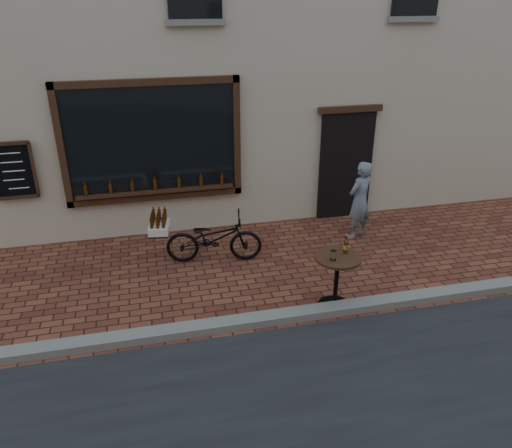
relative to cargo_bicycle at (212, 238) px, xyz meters
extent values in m
plane|color=#50231A|center=(1.05, -2.16, -0.45)|extent=(90.00, 90.00, 0.00)
cube|color=slate|center=(1.05, -1.96, -0.39)|extent=(90.00, 0.25, 0.12)
cube|color=black|center=(-0.85, 1.29, 1.40)|extent=(3.00, 0.06, 2.00)
cube|color=black|center=(-0.85, 1.27, 2.46)|extent=(3.24, 0.10, 0.12)
cube|color=black|center=(-0.85, 1.27, 0.34)|extent=(3.24, 0.10, 0.12)
cube|color=black|center=(-2.41, 1.27, 1.40)|extent=(0.12, 0.10, 2.24)
cube|color=black|center=(0.71, 1.27, 1.40)|extent=(0.12, 0.10, 2.24)
cube|color=black|center=(-0.85, 1.22, 0.47)|extent=(2.90, 0.16, 0.05)
cube|color=black|center=(2.95, 1.30, 0.65)|extent=(1.10, 0.10, 2.20)
cube|color=black|center=(2.95, 1.27, 1.81)|extent=(1.30, 0.10, 0.12)
cube|color=black|center=(-3.25, 1.28, 1.05)|extent=(0.62, 0.04, 0.92)
cylinder|color=#3D1C07|center=(-2.10, 1.22, 0.59)|extent=(0.06, 0.06, 0.19)
cylinder|color=#3D1C07|center=(-1.68, 1.22, 0.59)|extent=(0.06, 0.06, 0.19)
cylinder|color=#3D1C07|center=(-1.26, 1.22, 0.59)|extent=(0.06, 0.06, 0.19)
cylinder|color=#3D1C07|center=(-0.85, 1.22, 0.59)|extent=(0.06, 0.06, 0.19)
cylinder|color=#3D1C07|center=(-0.43, 1.22, 0.59)|extent=(0.06, 0.06, 0.19)
cylinder|color=#3D1C07|center=(-0.01, 1.22, 0.59)|extent=(0.06, 0.06, 0.19)
cylinder|color=#3D1C07|center=(0.40, 1.22, 0.59)|extent=(0.06, 0.06, 0.19)
imported|color=black|center=(0.03, -0.01, -0.01)|extent=(1.73, 0.83, 0.87)
cube|color=black|center=(-0.88, 0.14, 0.15)|extent=(0.40, 0.51, 0.03)
cube|color=silver|center=(-0.88, 0.14, 0.24)|extent=(0.40, 0.53, 0.14)
cylinder|color=#3D1C07|center=(-0.81, -0.05, 0.40)|extent=(0.05, 0.05, 0.18)
cylinder|color=#3D1C07|center=(-0.90, -0.03, 0.40)|extent=(0.05, 0.05, 0.18)
cylinder|color=#3D1C07|center=(-1.00, -0.02, 0.40)|extent=(0.05, 0.05, 0.18)
cylinder|color=#3D1C07|center=(-0.79, 0.07, 0.40)|extent=(0.05, 0.05, 0.18)
cylinder|color=#3D1C07|center=(-0.89, 0.08, 0.40)|extent=(0.05, 0.05, 0.18)
cylinder|color=#3D1C07|center=(-0.98, 0.10, 0.40)|extent=(0.05, 0.05, 0.18)
cylinder|color=#3D1C07|center=(-0.77, 0.18, 0.40)|extent=(0.05, 0.05, 0.18)
cylinder|color=#3D1C07|center=(-0.87, 0.20, 0.40)|extent=(0.05, 0.05, 0.18)
cylinder|color=#3D1C07|center=(-0.96, 0.21, 0.40)|extent=(0.05, 0.05, 0.18)
cylinder|color=#3D1C07|center=(-0.75, 0.30, 0.40)|extent=(0.05, 0.05, 0.18)
cylinder|color=#3D1C07|center=(-0.85, 0.31, 0.40)|extent=(0.05, 0.05, 0.18)
cylinder|color=#3D1C07|center=(-0.95, 0.33, 0.40)|extent=(0.05, 0.05, 0.18)
cylinder|color=black|center=(1.59, -1.81, -0.43)|extent=(0.50, 0.50, 0.03)
cylinder|color=black|center=(1.59, -1.81, -0.02)|extent=(0.07, 0.07, 0.79)
cylinder|color=black|center=(1.59, -1.81, 0.40)|extent=(0.68, 0.68, 0.05)
cylinder|color=gold|center=(1.72, -1.74, 0.52)|extent=(0.07, 0.07, 0.07)
cylinder|color=white|center=(1.47, -1.89, 0.49)|extent=(0.09, 0.09, 0.15)
imported|color=slate|center=(2.85, 0.29, 0.31)|extent=(0.66, 0.58, 1.52)
camera|label=1|loc=(-1.00, -7.68, 3.94)|focal=35.00mm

